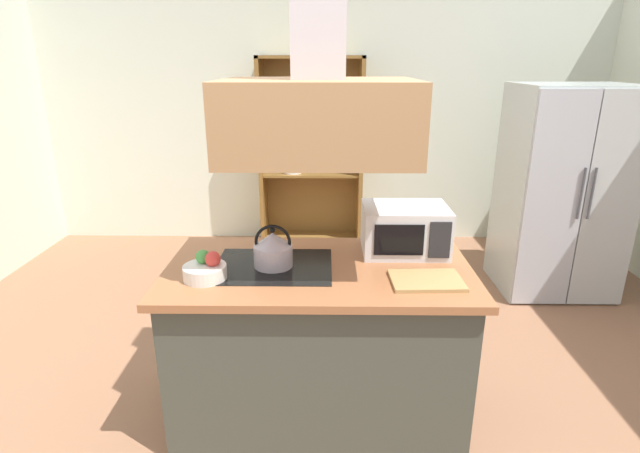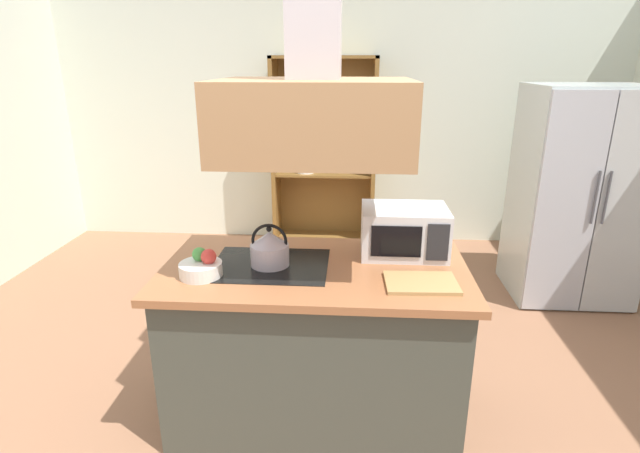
% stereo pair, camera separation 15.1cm
% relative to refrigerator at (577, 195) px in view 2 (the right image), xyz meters
% --- Properties ---
extents(ground_plane, '(7.80, 7.80, 0.00)m').
position_rel_refrigerator_xyz_m(ground_plane, '(-2.01, -1.66, -0.87)').
color(ground_plane, '#926246').
extents(wall_back, '(6.00, 0.12, 2.70)m').
position_rel_refrigerator_xyz_m(wall_back, '(-2.01, 1.34, 0.48)').
color(wall_back, silver).
rests_on(wall_back, ground).
extents(kitchen_island, '(1.58, 0.87, 0.90)m').
position_rel_refrigerator_xyz_m(kitchen_island, '(-2.00, -1.66, -0.42)').
color(kitchen_island, '#41453B').
rests_on(kitchen_island, ground).
extents(range_hood, '(0.90, 0.70, 1.23)m').
position_rel_refrigerator_xyz_m(range_hood, '(-2.00, -1.66, 0.89)').
color(range_hood, '#AC7C4F').
extents(refrigerator, '(0.90, 0.78, 1.74)m').
position_rel_refrigerator_xyz_m(refrigerator, '(0.00, 0.00, 0.00)').
color(refrigerator, '#B5C1BE').
rests_on(refrigerator, ground).
extents(dish_cabinet, '(1.06, 0.40, 1.96)m').
position_rel_refrigerator_xyz_m(dish_cabinet, '(-2.13, 1.12, -0.00)').
color(dish_cabinet, brown).
rests_on(dish_cabinet, ground).
extents(kettle, '(0.20, 0.20, 0.22)m').
position_rel_refrigerator_xyz_m(kettle, '(-2.24, -1.66, 0.12)').
color(kettle, '#BFAFB7').
rests_on(kettle, kitchen_island).
extents(cutting_board, '(0.35, 0.25, 0.02)m').
position_rel_refrigerator_xyz_m(cutting_board, '(-1.49, -1.85, 0.04)').
color(cutting_board, tan).
rests_on(cutting_board, kitchen_island).
extents(microwave, '(0.46, 0.35, 0.26)m').
position_rel_refrigerator_xyz_m(microwave, '(-1.54, -1.44, 0.16)').
color(microwave, silver).
rests_on(microwave, kitchen_island).
extents(fruit_bowl, '(0.21, 0.21, 0.14)m').
position_rel_refrigerator_xyz_m(fruit_bowl, '(-2.55, -1.82, 0.08)').
color(fruit_bowl, silver).
rests_on(fruit_bowl, kitchen_island).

